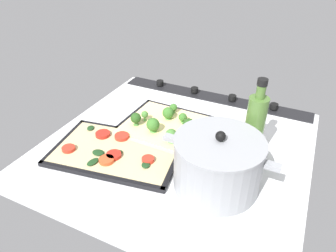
% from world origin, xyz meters
% --- Properties ---
extents(ground_plane, '(0.74, 0.72, 0.03)m').
position_xyz_m(ground_plane, '(0.00, 0.00, -0.01)').
color(ground_plane, silver).
extents(stove_control_panel, '(0.71, 0.07, 0.03)m').
position_xyz_m(stove_control_panel, '(0.00, -0.32, 0.01)').
color(stove_control_panel, black).
rests_on(stove_control_panel, ground_plane).
extents(baking_tray_front, '(0.39, 0.27, 0.01)m').
position_xyz_m(baking_tray_front, '(0.01, -0.05, 0.00)').
color(baking_tray_front, black).
rests_on(baking_tray_front, ground_plane).
extents(broccoli_pizza, '(0.37, 0.24, 0.06)m').
position_xyz_m(broccoli_pizza, '(0.01, -0.04, 0.02)').
color(broccoli_pizza, beige).
rests_on(broccoli_pizza, baking_tray_front).
extents(baking_tray_back, '(0.38, 0.28, 0.01)m').
position_xyz_m(baking_tray_back, '(0.14, 0.12, 0.00)').
color(baking_tray_back, black).
rests_on(baking_tray_back, ground_plane).
extents(veggie_pizza_back, '(0.36, 0.25, 0.02)m').
position_xyz_m(veggie_pizza_back, '(0.14, 0.12, 0.01)').
color(veggie_pizza_back, tan).
rests_on(veggie_pizza_back, baking_tray_back).
extents(cooking_pot, '(0.28, 0.21, 0.16)m').
position_xyz_m(cooking_pot, '(-0.15, 0.12, 0.07)').
color(cooking_pot, gray).
rests_on(cooking_pot, ground_plane).
extents(oil_bottle, '(0.05, 0.05, 0.24)m').
position_xyz_m(oil_bottle, '(-0.21, -0.03, 0.10)').
color(oil_bottle, '#476B2D').
rests_on(oil_bottle, ground_plane).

